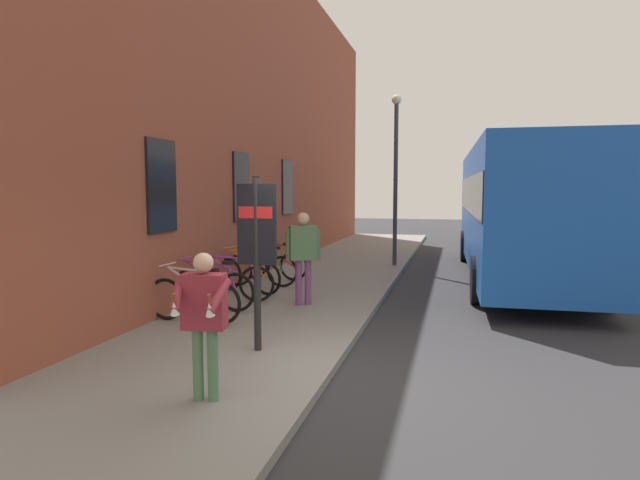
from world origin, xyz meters
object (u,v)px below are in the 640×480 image
(transit_info_sign, at_px, (257,236))
(tourist_with_hotdogs, at_px, (204,310))
(bicycle_mid_rack, at_px, (210,289))
(bicycle_far_end, at_px, (260,270))
(bicycle_leaning_wall, at_px, (248,275))
(city_bus, at_px, (519,206))
(bicycle_end_of_row, at_px, (231,282))
(pedestrian_crossing_street, at_px, (303,249))
(bicycle_beside_lamp, at_px, (274,264))
(street_lamp, at_px, (396,165))
(bicycle_by_door, at_px, (193,299))

(transit_info_sign, xyz_separation_m, tourist_with_hotdogs, (-1.83, -0.11, -0.62))
(bicycle_mid_rack, height_order, bicycle_far_end, same)
(bicycle_leaning_wall, xyz_separation_m, tourist_with_hotdogs, (-5.65, -1.81, 0.59))
(bicycle_far_end, height_order, tourist_with_hotdogs, tourist_with_hotdogs)
(bicycle_mid_rack, distance_m, bicycle_far_end, 2.49)
(bicycle_far_end, relative_size, city_bus, 0.17)
(bicycle_end_of_row, relative_size, pedestrian_crossing_street, 0.98)
(city_bus, bearing_deg, bicycle_far_end, 118.98)
(city_bus, relative_size, tourist_with_hotdogs, 6.70)
(bicycle_beside_lamp, bearing_deg, bicycle_end_of_row, -179.29)
(bicycle_end_of_row, height_order, pedestrian_crossing_street, pedestrian_crossing_street)
(bicycle_mid_rack, distance_m, bicycle_beside_lamp, 3.47)
(bicycle_beside_lamp, distance_m, city_bus, 6.47)
(bicycle_end_of_row, xyz_separation_m, bicycle_leaning_wall, (0.94, 0.02, 0.00))
(bicycle_mid_rack, bearing_deg, bicycle_leaning_wall, -1.19)
(bicycle_beside_lamp, relative_size, street_lamp, 0.36)
(bicycle_by_door, relative_size, bicycle_far_end, 1.00)
(city_bus, xyz_separation_m, tourist_with_hotdogs, (-9.65, 4.07, -0.82))
(bicycle_leaning_wall, distance_m, tourist_with_hotdogs, 5.96)
(bicycle_far_end, bearing_deg, street_lamp, -31.27)
(bicycle_leaning_wall, height_order, bicycle_far_end, same)
(bicycle_by_door, distance_m, bicycle_far_end, 3.37)
(bicycle_far_end, bearing_deg, bicycle_mid_rack, 179.18)
(bicycle_leaning_wall, relative_size, transit_info_sign, 0.71)
(pedestrian_crossing_street, bearing_deg, bicycle_far_end, 42.97)
(street_lamp, bearing_deg, bicycle_far_end, 148.73)
(transit_info_sign, bearing_deg, bicycle_by_door, 53.27)
(bicycle_mid_rack, distance_m, bicycle_leaning_wall, 1.74)
(bicycle_far_end, xyz_separation_m, city_bus, (3.26, -5.88, 1.41))
(bicycle_by_door, distance_m, bicycle_end_of_row, 1.68)
(bicycle_far_end, relative_size, transit_info_sign, 0.74)
(bicycle_end_of_row, bearing_deg, bicycle_by_door, -177.70)
(bicycle_leaning_wall, xyz_separation_m, street_lamp, (5.00, -2.58, 2.54))
(tourist_with_hotdogs, bearing_deg, street_lamp, -4.13)
(bicycle_leaning_wall, bearing_deg, bicycle_end_of_row, -178.50)
(bicycle_by_door, distance_m, bicycle_beside_lamp, 4.35)
(city_bus, distance_m, street_lamp, 3.63)
(bicycle_end_of_row, xyz_separation_m, transit_info_sign, (-2.88, -1.68, 1.21))
(bicycle_leaning_wall, relative_size, city_bus, 0.16)
(street_lamp, bearing_deg, tourist_with_hotdogs, 175.87)
(transit_info_sign, distance_m, tourist_with_hotdogs, 1.93)
(bicycle_end_of_row, distance_m, bicycle_leaning_wall, 0.94)
(bicycle_leaning_wall, height_order, pedestrian_crossing_street, pedestrian_crossing_street)
(bicycle_by_door, bearing_deg, bicycle_mid_rack, 8.33)
(bicycle_by_door, distance_m, pedestrian_crossing_street, 2.36)
(transit_info_sign, relative_size, tourist_with_hotdogs, 1.52)
(bicycle_by_door, height_order, pedestrian_crossing_street, pedestrian_crossing_street)
(pedestrian_crossing_street, bearing_deg, bicycle_beside_lamp, 30.24)
(bicycle_by_door, relative_size, city_bus, 0.17)
(street_lamp, bearing_deg, pedestrian_crossing_street, 169.49)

